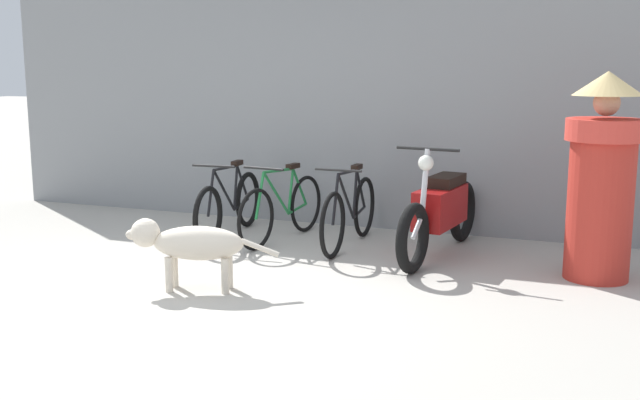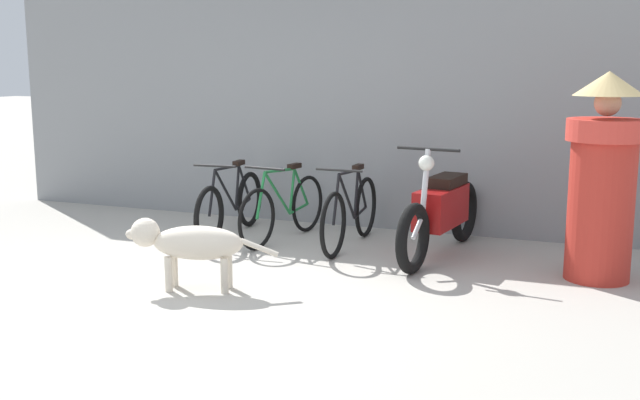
# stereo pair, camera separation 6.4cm
# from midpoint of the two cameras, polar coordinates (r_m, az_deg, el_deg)

# --- Properties ---
(ground_plane) EXTENTS (60.00, 60.00, 0.00)m
(ground_plane) POSITION_cam_midpoint_polar(r_m,az_deg,el_deg) (5.90, -11.68, -7.52)
(ground_plane) COLOR #ADA89E
(shop_wall_back) EXTENTS (8.10, 0.20, 2.67)m
(shop_wall_back) POSITION_cam_midpoint_polar(r_m,az_deg,el_deg) (8.47, -0.30, 7.22)
(shop_wall_back) COLOR gray
(shop_wall_back) RESTS_ON ground
(bicycle_0) EXTENTS (0.46, 1.63, 0.80)m
(bicycle_0) POSITION_cam_midpoint_polar(r_m,az_deg,el_deg) (7.91, -7.16, -0.42)
(bicycle_0) COLOR black
(bicycle_0) RESTS_ON ground
(bicycle_1) EXTENTS (0.46, 1.56, 0.80)m
(bicycle_1) POSITION_cam_midpoint_polar(r_m,az_deg,el_deg) (7.67, -3.12, -0.65)
(bicycle_1) COLOR black
(bicycle_1) RESTS_ON ground
(bicycle_2) EXTENTS (0.46, 1.61, 0.82)m
(bicycle_2) POSITION_cam_midpoint_polar(r_m,az_deg,el_deg) (7.39, 2.02, -1.00)
(bicycle_2) COLOR black
(bicycle_2) RESTS_ON ground
(motorcycle) EXTENTS (0.58, 1.99, 1.07)m
(motorcycle) POSITION_cam_midpoint_polar(r_m,az_deg,el_deg) (7.09, 8.88, -0.87)
(motorcycle) COLOR black
(motorcycle) RESTS_ON ground
(stray_dog) EXTENTS (1.21, 0.49, 0.58)m
(stray_dog) POSITION_cam_midpoint_polar(r_m,az_deg,el_deg) (6.05, -10.26, -3.24)
(stray_dog) COLOR beige
(stray_dog) RESTS_ON ground
(person_in_robes) EXTENTS (0.84, 0.84, 1.73)m
(person_in_robes) POSITION_cam_midpoint_polar(r_m,az_deg,el_deg) (6.59, 20.43, 1.78)
(person_in_robes) COLOR #B72D23
(person_in_robes) RESTS_ON ground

